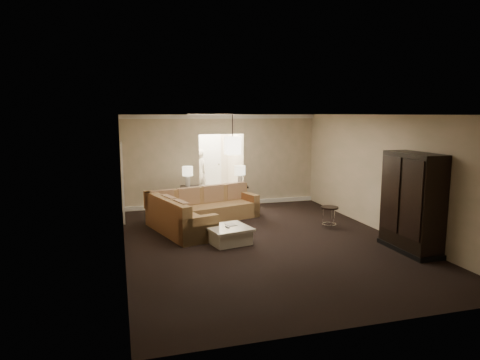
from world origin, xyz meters
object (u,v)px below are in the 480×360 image
object	(u,v)px
sectional_sofa	(198,212)
coffee_table	(228,235)
armoire	(412,205)
console_table	(214,196)
person	(199,171)
drink_table	(329,213)

from	to	relation	value
sectional_sofa	coffee_table	size ratio (longest dim) A/B	2.92
coffee_table	armoire	distance (m)	3.90
coffee_table	console_table	world-z (taller)	console_table
coffee_table	console_table	size ratio (longest dim) A/B	0.53
person	sectional_sofa	bearing A→B (deg)	55.03
coffee_table	console_table	bearing A→B (deg)	83.15
armoire	drink_table	size ratio (longest dim) A/B	3.81
armoire	coffee_table	bearing A→B (deg)	155.60
coffee_table	person	size ratio (longest dim) A/B	0.59
sectional_sofa	drink_table	distance (m)	3.30
console_table	armoire	bearing A→B (deg)	-46.38
drink_table	person	world-z (taller)	person
sectional_sofa	person	bearing A→B (deg)	62.69
sectional_sofa	armoire	xyz separation A→B (m)	(3.84, -3.23, 0.63)
armoire	person	bearing A→B (deg)	114.54
coffee_table	drink_table	world-z (taller)	drink_table
drink_table	person	distance (m)	5.38
armoire	drink_table	xyz separation A→B (m)	(-0.75, 2.09, -0.60)
coffee_table	person	distance (m)	5.36
sectional_sofa	drink_table	world-z (taller)	sectional_sofa
coffee_table	sectional_sofa	bearing A→B (deg)	102.38
sectional_sofa	person	world-z (taller)	person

